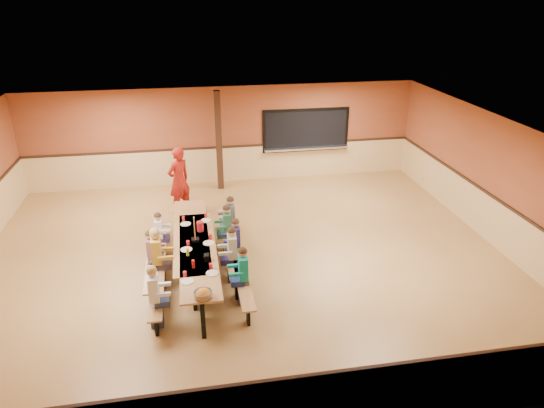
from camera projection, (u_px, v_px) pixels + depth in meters
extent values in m
plane|color=olive|center=(245.00, 259.00, 11.10)|extent=(12.00, 12.00, 0.00)
cube|color=brown|center=(224.00, 135.00, 14.98)|extent=(12.00, 0.04, 3.00)
cube|color=brown|center=(292.00, 357.00, 6.00)|extent=(12.00, 0.04, 3.00)
cube|color=brown|center=(495.00, 181.00, 11.44)|extent=(0.04, 10.00, 3.00)
cube|color=white|center=(242.00, 131.00, 9.88)|extent=(12.00, 10.00, 0.04)
cube|color=black|center=(306.00, 130.00, 15.35)|extent=(2.60, 0.06, 1.20)
cube|color=silver|center=(306.00, 148.00, 15.50)|extent=(2.70, 0.28, 0.06)
cube|color=black|center=(219.00, 141.00, 14.41)|extent=(0.18, 0.18, 3.00)
cube|color=#A47141|center=(198.00, 252.00, 9.94)|extent=(0.75, 3.60, 0.04)
cube|color=black|center=(203.00, 312.00, 8.70)|extent=(0.08, 0.60, 0.70)
cube|color=black|center=(197.00, 234.00, 11.48)|extent=(0.08, 0.60, 0.70)
cube|color=#A47141|center=(158.00, 268.00, 9.93)|extent=(0.26, 3.60, 0.04)
cube|color=black|center=(159.00, 277.00, 10.02)|extent=(0.06, 0.18, 0.41)
cube|color=#A47141|center=(238.00, 261.00, 10.19)|extent=(0.26, 3.60, 0.04)
cube|color=black|center=(239.00, 270.00, 10.28)|extent=(0.06, 0.18, 0.41)
cube|color=#A47141|center=(191.00, 234.00, 10.68)|extent=(0.75, 3.60, 0.04)
cube|color=black|center=(194.00, 287.00, 9.44)|extent=(0.08, 0.60, 0.70)
cube|color=black|center=(191.00, 219.00, 12.23)|extent=(0.08, 0.60, 0.70)
cube|color=#A47141|center=(154.00, 248.00, 10.67)|extent=(0.26, 3.60, 0.04)
cube|color=black|center=(155.00, 257.00, 10.76)|extent=(0.06, 0.18, 0.41)
cube|color=#A47141|center=(229.00, 242.00, 10.93)|extent=(0.26, 3.60, 0.04)
cube|color=black|center=(229.00, 251.00, 11.02)|extent=(0.06, 0.18, 0.41)
imported|color=#A11912|center=(179.00, 181.00, 13.01)|extent=(0.81, 0.78, 1.87)
cylinder|color=#AD171F|center=(200.00, 226.00, 10.72)|extent=(0.16, 0.16, 0.22)
cube|color=black|center=(207.00, 258.00, 9.57)|extent=(0.10, 0.14, 0.13)
cylinder|color=yellow|center=(188.00, 252.00, 9.74)|extent=(0.06, 0.06, 0.17)
cylinder|color=#B2140F|center=(193.00, 264.00, 9.31)|extent=(0.06, 0.06, 0.17)
cube|color=black|center=(195.00, 240.00, 10.31)|extent=(0.16, 0.16, 0.06)
cube|color=#A47141|center=(194.00, 228.00, 10.20)|extent=(0.02, 0.09, 0.50)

